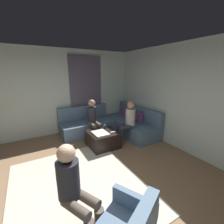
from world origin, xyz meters
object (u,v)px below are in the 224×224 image
ottoman (103,139)px  person_on_couch_back (128,120)px  game_remote (113,132)px  person_on_armchair (74,187)px  coffee_mug (105,127)px  person_on_couch_side (93,118)px  sectional_couch (112,124)px

ottoman → person_on_couch_back: person_on_couch_back is taller
game_remote → person_on_armchair: person_on_armchair is taller
coffee_mug → person_on_armchair: person_on_armchair is taller
coffee_mug → person_on_armchair: (2.09, -1.49, 0.17)m
coffee_mug → person_on_couch_back: size_ratio=0.08×
person_on_couch_side → person_on_armchair: person_on_couch_side is taller
coffee_mug → person_on_couch_back: person_on_couch_back is taller
coffee_mug → sectional_couch: bearing=134.8°
person_on_couch_side → sectional_couch: bearing=-168.3°
coffee_mug → person_on_armchair: bearing=-35.5°
person_on_couch_back → person_on_armchair: 2.73m
game_remote → person_on_couch_back: (-0.10, 0.54, 0.23)m
sectional_couch → person_on_couch_back: (0.82, 0.06, 0.38)m
person_on_couch_side → person_on_armchair: bearing=62.2°
ottoman → coffee_mug: size_ratio=8.00×
coffee_mug → person_on_armchair: 2.57m
ottoman → coffee_mug: (-0.22, 0.18, 0.26)m
ottoman → person_on_couch_back: (0.08, 0.76, 0.45)m
coffee_mug → person_on_couch_side: 0.46m
sectional_couch → person_on_armchair: size_ratio=2.16×
sectional_couch → ottoman: size_ratio=3.36×
sectional_couch → person_on_couch_side: size_ratio=2.12×
sectional_couch → coffee_mug: 0.76m
person_on_couch_back → person_on_armchair: (1.78, -2.07, -0.01)m
person_on_couch_back → person_on_couch_side: same height
person_on_armchair → coffee_mug: bearing=-152.7°
ottoman → coffee_mug: coffee_mug is taller
coffee_mug → game_remote: coffee_mug is taller
person_on_couch_side → coffee_mug: bearing=117.8°
ottoman → person_on_armchair: size_ratio=0.64×
person_on_couch_side → person_on_couch_back: bearing=139.0°
game_remote → sectional_couch: bearing=152.3°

